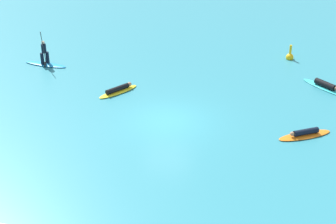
{
  "coord_description": "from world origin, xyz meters",
  "views": [
    {
      "loc": [
        6.68,
        -22.14,
        12.41
      ],
      "look_at": [
        0.0,
        0.0,
        0.5
      ],
      "focal_mm": 54.16,
      "sensor_mm": 36.0,
      "label": 1
    }
  ],
  "objects_px": {
    "surfer_on_teal_board": "(326,86)",
    "surfer_on_orange_board": "(305,134)",
    "surfer_on_yellow_board": "(118,90)",
    "marker_buoy": "(290,56)",
    "surfer_on_blue_board": "(45,60)"
  },
  "relations": [
    {
      "from": "surfer_on_orange_board",
      "to": "surfer_on_yellow_board",
      "type": "height_order",
      "value": "surfer_on_yellow_board"
    },
    {
      "from": "surfer_on_teal_board",
      "to": "marker_buoy",
      "type": "bearing_deg",
      "value": 157.85
    },
    {
      "from": "surfer_on_blue_board",
      "to": "marker_buoy",
      "type": "height_order",
      "value": "surfer_on_blue_board"
    },
    {
      "from": "surfer_on_teal_board",
      "to": "surfer_on_yellow_board",
      "type": "height_order",
      "value": "surfer_on_teal_board"
    },
    {
      "from": "surfer_on_yellow_board",
      "to": "marker_buoy",
      "type": "bearing_deg",
      "value": -17.14
    },
    {
      "from": "surfer_on_orange_board",
      "to": "surfer_on_yellow_board",
      "type": "distance_m",
      "value": 10.83
    },
    {
      "from": "surfer_on_teal_board",
      "to": "surfer_on_orange_board",
      "type": "height_order",
      "value": "surfer_on_teal_board"
    },
    {
      "from": "surfer_on_teal_board",
      "to": "surfer_on_blue_board",
      "type": "bearing_deg",
      "value": -137.11
    },
    {
      "from": "surfer_on_teal_board",
      "to": "marker_buoy",
      "type": "height_order",
      "value": "marker_buoy"
    },
    {
      "from": "surfer_on_teal_board",
      "to": "surfer_on_orange_board",
      "type": "relative_size",
      "value": 1.1
    },
    {
      "from": "surfer_on_teal_board",
      "to": "surfer_on_orange_board",
      "type": "bearing_deg",
      "value": -59.77
    },
    {
      "from": "surfer_on_orange_board",
      "to": "surfer_on_teal_board",
      "type": "bearing_deg",
      "value": -133.24
    },
    {
      "from": "surfer_on_teal_board",
      "to": "surfer_on_blue_board",
      "type": "height_order",
      "value": "surfer_on_blue_board"
    },
    {
      "from": "surfer_on_orange_board",
      "to": "surfer_on_blue_board",
      "type": "bearing_deg",
      "value": -50.84
    },
    {
      "from": "surfer_on_orange_board",
      "to": "surfer_on_yellow_board",
      "type": "bearing_deg",
      "value": -46.57
    }
  ]
}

